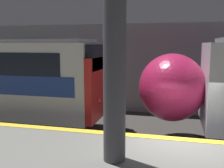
% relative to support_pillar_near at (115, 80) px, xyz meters
% --- Properties ---
extents(station_rear_barrier, '(50.00, 0.15, 4.71)m').
position_rel_support_pillar_near_xyz_m(station_rear_barrier, '(1.45, 8.56, -0.53)').
color(station_rear_barrier, gray).
rests_on(station_rear_barrier, ground).
extents(support_pillar_near, '(0.48, 0.48, 3.49)m').
position_rel_support_pillar_near_xyz_m(support_pillar_near, '(0.00, 0.00, 0.00)').
color(support_pillar_near, '#47474C').
rests_on(support_pillar_near, platform).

